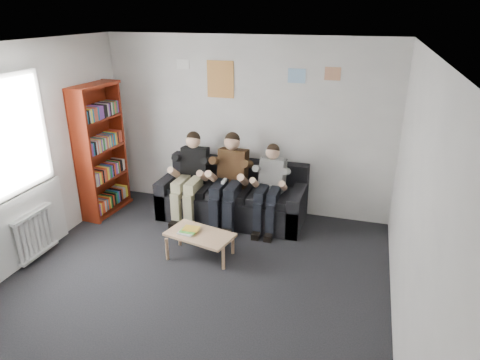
% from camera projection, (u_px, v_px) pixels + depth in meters
% --- Properties ---
extents(room_shell, '(5.00, 5.00, 5.00)m').
position_uv_depth(room_shell, '(178.00, 187.00, 4.36)').
color(room_shell, black).
rests_on(room_shell, ground).
extents(sofa, '(2.21, 0.90, 0.85)m').
position_uv_depth(sofa, '(233.00, 198.00, 6.62)').
color(sofa, black).
rests_on(sofa, ground).
extents(bookshelf, '(0.30, 0.91, 2.03)m').
position_uv_depth(bookshelf, '(102.00, 151.00, 6.55)').
color(bookshelf, maroon).
rests_on(bookshelf, ground).
extents(coffee_table, '(0.85, 0.47, 0.34)m').
position_uv_depth(coffee_table, '(200.00, 236.00, 5.53)').
color(coffee_table, tan).
rests_on(coffee_table, ground).
extents(game_cases, '(0.25, 0.22, 0.05)m').
position_uv_depth(game_cases, '(189.00, 231.00, 5.53)').
color(game_cases, silver).
rests_on(game_cases, coffee_table).
extents(person_left, '(0.40, 0.87, 1.33)m').
position_uv_depth(person_left, '(190.00, 177.00, 6.47)').
color(person_left, black).
rests_on(person_left, sofa).
extents(person_middle, '(0.42, 0.91, 1.37)m').
position_uv_depth(person_middle, '(229.00, 181.00, 6.30)').
color(person_middle, '#4E351A').
rests_on(person_middle, sofa).
extents(person_right, '(0.37, 0.78, 1.25)m').
position_uv_depth(person_right, '(269.00, 188.00, 6.15)').
color(person_right, white).
rests_on(person_right, sofa).
extents(radiator, '(0.10, 0.64, 0.60)m').
position_uv_depth(radiator, '(35.00, 234.00, 5.49)').
color(radiator, white).
rests_on(radiator, ground).
extents(window, '(0.05, 1.30, 2.36)m').
position_uv_depth(window, '(20.00, 184.00, 5.25)').
color(window, white).
rests_on(window, room_shell).
extents(poster_large, '(0.42, 0.01, 0.55)m').
position_uv_depth(poster_large, '(220.00, 79.00, 6.41)').
color(poster_large, gold).
rests_on(poster_large, room_shell).
extents(poster_blue, '(0.25, 0.01, 0.20)m').
position_uv_depth(poster_blue, '(297.00, 76.00, 6.06)').
color(poster_blue, '#45A8EC').
rests_on(poster_blue, room_shell).
extents(poster_pink, '(0.22, 0.01, 0.18)m').
position_uv_depth(poster_pink, '(333.00, 74.00, 5.91)').
color(poster_pink, '#BD3B83').
rests_on(poster_pink, room_shell).
extents(poster_sign, '(0.20, 0.01, 0.14)m').
position_uv_depth(poster_sign, '(183.00, 64.00, 6.50)').
color(poster_sign, white).
rests_on(poster_sign, room_shell).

